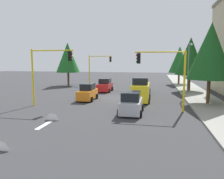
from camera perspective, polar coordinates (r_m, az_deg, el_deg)
name	(u,v)px	position (r m, az deg, el deg)	size (l,w,h in m)	color
ground_plane	(115,98)	(27.50, 0.69, -2.28)	(120.00, 120.00, 0.00)	#353538
sidewalk_kerb	(196,94)	(32.48, 20.91, -1.12)	(80.00, 4.00, 0.15)	gray
lane_arrow_near	(49,122)	(17.69, -15.97, -8.13)	(2.40, 1.10, 1.10)	silver
traffic_signal_near_left	(164,68)	(20.68, 13.38, 5.35)	(0.36, 4.59, 5.62)	yellow
traffic_signal_near_right	(48,66)	(23.21, -16.18, 5.84)	(0.36, 4.59, 5.84)	yellow
traffic_signal_far_right	(98,64)	(42.00, -3.54, 6.58)	(0.36, 4.59, 5.63)	yellow
street_lamp_curbside	(189,63)	(30.57, 19.32, 6.48)	(2.15, 0.28, 7.00)	slate
tree_roadside_far	(180,60)	(44.89, 17.11, 7.42)	(4.04, 4.04, 7.38)	brown
tree_roadside_mid	(190,56)	(35.04, 19.67, 8.14)	(4.43, 4.43, 8.10)	brown
tree_roadside_near	(211,51)	(25.31, 24.22, 9.04)	(4.68, 4.68, 8.58)	brown
tree_opposite_side	(68,58)	(41.78, -11.39, 8.12)	(4.33, 4.33, 7.93)	brown
delivery_van_yellow	(141,90)	(25.57, 7.44, -0.18)	(4.80, 2.22, 2.77)	yellow
car_red	(105,86)	(33.38, -1.87, 1.02)	(3.73, 2.10, 1.98)	red
car_orange	(88,93)	(26.29, -6.37, -0.81)	(3.66, 1.93, 1.98)	orange
car_green	(143,87)	(31.34, 8.08, 0.52)	(3.95, 1.99, 1.98)	#1E7238
car_silver	(131,104)	(19.59, 4.98, -3.67)	(3.86, 2.09, 1.98)	#B2B5BA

